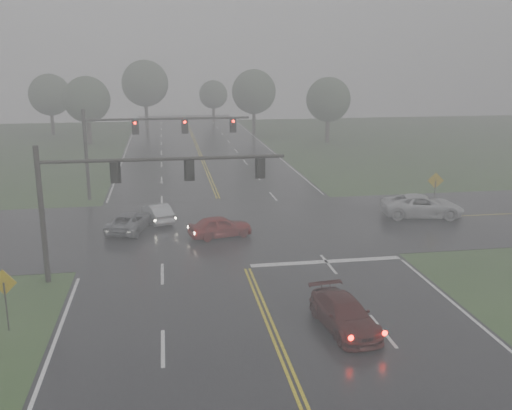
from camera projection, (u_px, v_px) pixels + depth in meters
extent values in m
cube|color=black|center=(234.00, 236.00, 36.28)|extent=(18.00, 160.00, 0.02)
cube|color=black|center=(230.00, 227.00, 38.19)|extent=(120.00, 14.00, 0.02)
cube|color=silver|center=(326.00, 262.00, 31.62)|extent=(8.50, 0.50, 0.01)
imported|color=#3B0C0A|center=(344.00, 329.00, 23.80)|extent=(2.34, 4.68, 1.31)
imported|color=maroon|center=(220.00, 237.00, 36.04)|extent=(4.26, 2.47, 1.36)
imported|color=#B2B6BA|center=(158.00, 222.00, 39.40)|extent=(2.44, 4.10, 1.28)
imported|color=slate|center=(130.00, 231.00, 37.32)|extent=(3.28, 4.94, 1.26)
imported|color=silver|center=(422.00, 217.00, 40.63)|extent=(6.07, 3.61, 1.58)
cylinder|color=black|center=(42.00, 216.00, 27.97)|extent=(0.27, 0.27, 6.94)
cylinder|color=black|center=(37.00, 162.00, 27.29)|extent=(0.17, 0.17, 0.77)
cylinder|color=black|center=(165.00, 159.00, 28.24)|extent=(12.11, 0.17, 0.17)
cube|color=black|center=(115.00, 172.00, 28.01)|extent=(0.33, 0.27, 1.01)
cube|color=black|center=(115.00, 171.00, 28.16)|extent=(0.53, 0.03, 1.20)
cube|color=black|center=(189.00, 170.00, 28.57)|extent=(0.33, 0.27, 1.01)
cube|color=black|center=(189.00, 169.00, 28.72)|extent=(0.53, 0.03, 1.20)
cube|color=black|center=(261.00, 168.00, 29.14)|extent=(0.33, 0.27, 1.01)
cube|color=black|center=(260.00, 167.00, 29.29)|extent=(0.53, 0.03, 1.20)
cylinder|color=black|center=(86.00, 155.00, 44.67)|extent=(0.28, 0.28, 7.18)
cylinder|color=black|center=(84.00, 119.00, 43.97)|extent=(0.18, 0.18, 0.80)
cylinder|color=black|center=(168.00, 119.00, 44.98)|extent=(12.92, 0.18, 0.18)
cube|color=black|center=(135.00, 127.00, 44.73)|extent=(0.34, 0.28, 1.05)
cube|color=black|center=(135.00, 127.00, 44.89)|extent=(0.55, 0.03, 1.25)
cylinder|color=#FF0C05|center=(135.00, 123.00, 44.50)|extent=(0.22, 0.06, 0.22)
cube|color=black|center=(185.00, 126.00, 45.33)|extent=(0.34, 0.28, 1.05)
cube|color=black|center=(185.00, 126.00, 45.49)|extent=(0.55, 0.03, 1.25)
cylinder|color=#FF0C05|center=(185.00, 122.00, 45.10)|extent=(0.22, 0.06, 0.22)
cube|color=black|center=(233.00, 125.00, 45.94)|extent=(0.34, 0.28, 1.05)
cube|color=black|center=(233.00, 125.00, 46.09)|extent=(0.55, 0.03, 1.25)
cylinder|color=#FF0C05|center=(233.00, 121.00, 45.70)|extent=(0.22, 0.06, 0.22)
cylinder|color=black|center=(6.00, 307.00, 23.42)|extent=(0.07, 0.07, 2.13)
cube|color=#C49B0B|center=(4.00, 282.00, 23.18)|extent=(1.10, 0.30, 1.12)
cylinder|color=black|center=(435.00, 196.00, 42.00)|extent=(0.08, 0.08, 2.27)
cube|color=#C49B0B|center=(436.00, 181.00, 41.74)|extent=(1.18, 0.25, 1.19)
cylinder|color=#30251F|center=(89.00, 131.00, 74.75)|extent=(0.60, 0.60, 3.36)
sphere|color=#32452E|center=(87.00, 99.00, 73.72)|extent=(5.98, 5.98, 5.98)
cylinder|color=#30251F|center=(254.00, 122.00, 84.15)|extent=(0.51, 0.51, 3.62)
sphere|color=#32452E|center=(254.00, 92.00, 83.04)|extent=(6.44, 6.44, 6.44)
cylinder|color=#30251F|center=(147.00, 115.00, 91.40)|extent=(0.56, 0.56, 4.13)
sphere|color=#32452E|center=(145.00, 83.00, 90.14)|extent=(7.34, 7.34, 7.34)
cylinder|color=#30251F|center=(327.00, 130.00, 76.23)|extent=(0.57, 0.57, 3.30)
sphere|color=#32452E|center=(328.00, 99.00, 75.22)|extent=(5.87, 5.87, 5.87)
cylinder|color=#30251F|center=(53.00, 123.00, 83.66)|extent=(0.50, 0.50, 3.39)
sphere|color=#32452E|center=(50.00, 95.00, 82.62)|extent=(6.02, 6.02, 6.02)
cylinder|color=#30251F|center=(214.00, 114.00, 100.62)|extent=(0.56, 0.56, 2.79)
sphere|color=#32452E|center=(213.00, 94.00, 99.76)|extent=(4.96, 4.96, 4.96)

